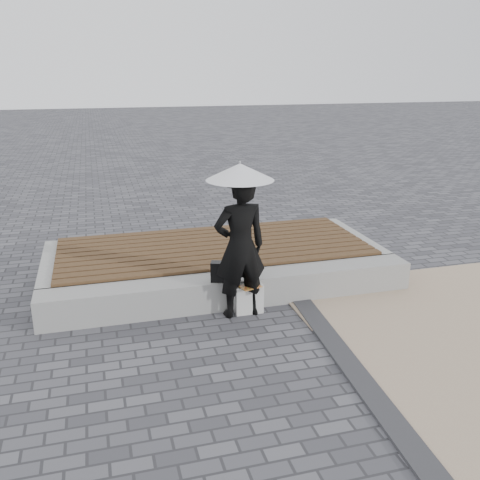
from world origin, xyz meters
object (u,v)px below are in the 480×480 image
seating_ledge (234,290)px  handbag (226,272)px  parasol (240,172)px  canvas_tote (249,299)px  woman (240,247)px

seating_ledge → handbag: size_ratio=13.43×
seating_ledge → parasol: (-0.01, -0.34, 1.64)m
canvas_tote → woman: bearing=-171.0°
woman → handbag: bearing=-55.6°
seating_ledge → parasol: 1.68m
woman → parasol: bearing=180.0°
woman → handbag: 0.44m
seating_ledge → handbag: 0.40m
woman → canvas_tote: woman is taller
seating_ledge → woman: (-0.01, -0.34, 0.71)m
woman → canvas_tote: 0.73m
handbag → canvas_tote: bearing=-10.2°
seating_ledge → parasol: parasol is taller
seating_ledge → parasol: size_ratio=4.81×
woman → handbag: (-0.14, 0.17, -0.38)m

